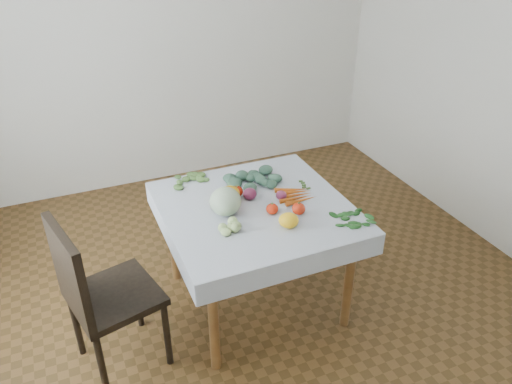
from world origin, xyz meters
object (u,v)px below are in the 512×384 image
at_px(heirloom_back, 230,194).
at_px(table, 256,220).
at_px(cabbage, 225,201).
at_px(chair, 96,291).
at_px(carrot_bunch, 295,195).

bearing_deg(heirloom_back, table, -48.38).
height_order(table, cabbage, cabbage).
relative_size(cabbage, heirloom_back, 1.47).
height_order(table, heirloom_back, heirloom_back).
height_order(chair, carrot_bunch, chair).
relative_size(heirloom_back, carrot_bunch, 0.58).
distance_m(table, cabbage, 0.27).
xyz_separation_m(cabbage, carrot_bunch, (0.47, 0.01, -0.07)).
height_order(cabbage, carrot_bunch, cabbage).
bearing_deg(cabbage, table, 2.37).
relative_size(table, carrot_bunch, 4.46).
xyz_separation_m(table, heirloom_back, (-0.12, 0.13, 0.15)).
height_order(table, chair, chair).
bearing_deg(carrot_bunch, table, 179.53).
relative_size(chair, heirloom_back, 7.78).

